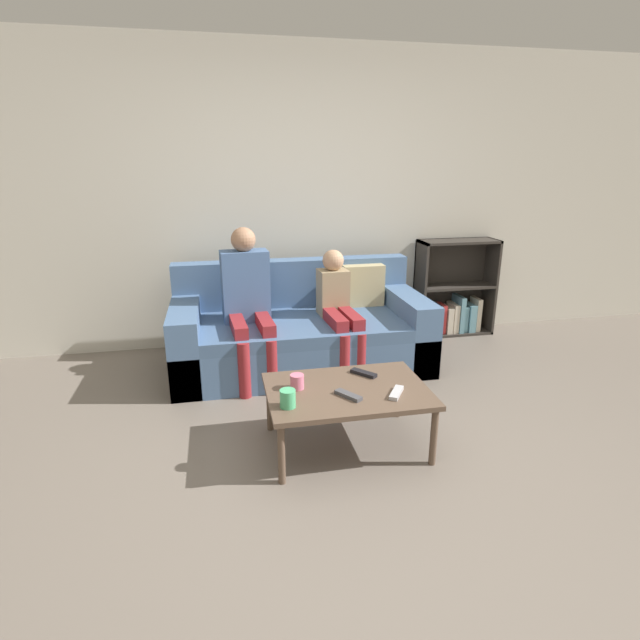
{
  "coord_description": "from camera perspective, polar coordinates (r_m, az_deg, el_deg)",
  "views": [
    {
      "loc": [
        -0.65,
        -2.19,
        1.65
      ],
      "look_at": [
        0.01,
        0.99,
        0.6
      ],
      "focal_mm": 28.0,
      "sensor_mm": 36.0,
      "label": 1
    }
  ],
  "objects": [
    {
      "name": "tv_remote_1",
      "position": [
        2.83,
        3.26,
        -8.58
      ],
      "size": [
        0.14,
        0.17,
        0.02
      ],
      "rotation": [
        0.0,
        0.0,
        0.6
      ],
      "color": "#47474C",
      "rests_on": "coffee_table"
    },
    {
      "name": "tv_remote_2",
      "position": [
        3.11,
        5.01,
        -6.07
      ],
      "size": [
        0.15,
        0.16,
        0.02
      ],
      "rotation": [
        0.0,
        0.0,
        0.71
      ],
      "color": "black",
      "rests_on": "coffee_table"
    },
    {
      "name": "cup_near",
      "position": [
        2.91,
        -2.63,
        -7.05
      ],
      "size": [
        0.08,
        0.08,
        0.09
      ],
      "color": "pink",
      "rests_on": "coffee_table"
    },
    {
      "name": "person_child",
      "position": [
        3.98,
        2.09,
        1.74
      ],
      "size": [
        0.27,
        0.67,
        0.96
      ],
      "rotation": [
        0.0,
        0.0,
        0.06
      ],
      "color": "maroon",
      "rests_on": "ground_plane"
    },
    {
      "name": "bookshelf",
      "position": [
        5.07,
        14.77,
        2.36
      ],
      "size": [
        0.76,
        0.28,
        0.92
      ],
      "color": "#332D28",
      "rests_on": "ground_plane"
    },
    {
      "name": "wall_back",
      "position": [
        4.58,
        -3.62,
        13.47
      ],
      "size": [
        12.0,
        0.06,
        2.6
      ],
      "color": "beige",
      "rests_on": "ground_plane"
    },
    {
      "name": "tv_remote_0",
      "position": [
        2.89,
        8.73,
        -8.23
      ],
      "size": [
        0.13,
        0.17,
        0.02
      ],
      "rotation": [
        0.0,
        0.0,
        -0.58
      ],
      "color": "#B7B7BC",
      "rests_on": "coffee_table"
    },
    {
      "name": "cup_far",
      "position": [
        2.71,
        -3.71,
        -8.94
      ],
      "size": [
        0.09,
        0.09,
        0.1
      ],
      "color": "#4CB77A",
      "rests_on": "coffee_table"
    },
    {
      "name": "person_adult",
      "position": [
        3.9,
        -8.32,
        2.95
      ],
      "size": [
        0.38,
        0.68,
        1.16
      ],
      "rotation": [
        0.0,
        0.0,
        0.07
      ],
      "color": "maroon",
      "rests_on": "ground_plane"
    },
    {
      "name": "ground_plane",
      "position": [
        2.82,
        4.14,
        -18.01
      ],
      "size": [
        22.0,
        22.0,
        0.0
      ],
      "primitive_type": "plane",
      "color": "#70665B"
    },
    {
      "name": "couch",
      "position": [
        4.14,
        -2.21,
        -1.51
      ],
      "size": [
        2.04,
        0.98,
        0.83
      ],
      "color": "#4C6B93",
      "rests_on": "ground_plane"
    },
    {
      "name": "coffee_table",
      "position": [
        2.95,
        3.12,
        -8.45
      ],
      "size": [
        0.94,
        0.65,
        0.38
      ],
      "color": "brown",
      "rests_on": "ground_plane"
    }
  ]
}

